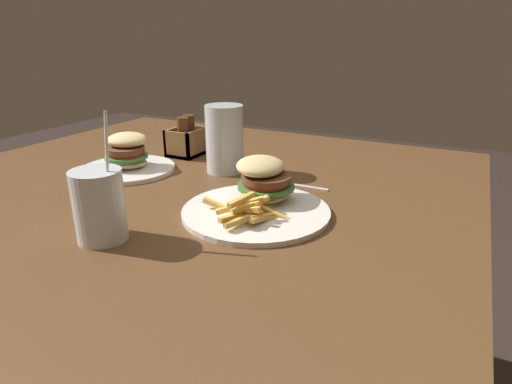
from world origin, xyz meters
name	(u,v)px	position (x,y,z in m)	size (l,w,h in m)	color
dining_table	(173,244)	(0.00, 0.00, 0.65)	(1.29, 1.24, 0.78)	brown
meal_plate_near	(259,196)	(-0.01, -0.22, 0.80)	(0.28, 0.28, 0.10)	white
beer_glass	(225,141)	(0.17, -0.04, 0.85)	(0.09, 0.09, 0.16)	silver
juice_glass	(100,207)	(-0.24, -0.05, 0.83)	(0.08, 0.08, 0.21)	silver
spoon	(268,178)	(0.15, -0.16, 0.78)	(0.05, 0.18, 0.02)	silver
meal_plate_far	(127,159)	(0.07, 0.18, 0.81)	(0.23, 0.23, 0.10)	white
condiment_caddy	(187,140)	(0.25, 0.13, 0.82)	(0.10, 0.08, 0.11)	brown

